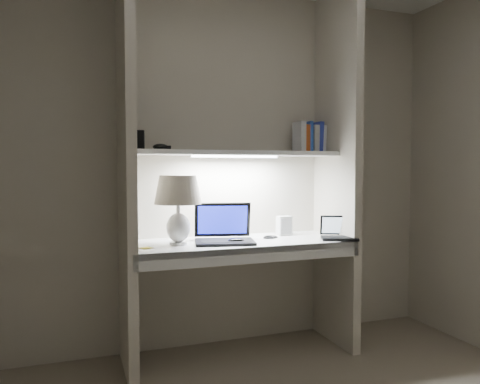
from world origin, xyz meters
name	(u,v)px	position (x,y,z in m)	size (l,w,h in m)	color
back_wall	(227,168)	(0.00, 1.50, 1.25)	(3.20, 0.01, 2.50)	#BFB5A3
alcove_panel_left	(126,168)	(-0.73, 1.23, 1.25)	(0.06, 0.55, 2.50)	#BFB5A3
alcove_panel_right	(337,168)	(0.73, 1.23, 1.25)	(0.06, 0.55, 2.50)	#BFB5A3
desk	(240,244)	(0.00, 1.23, 0.75)	(1.40, 0.55, 0.04)	white
desk_apron	(254,255)	(0.00, 0.96, 0.72)	(1.46, 0.03, 0.10)	silver
shelf	(235,153)	(0.00, 1.32, 1.35)	(1.40, 0.36, 0.03)	silver
strip_light	(235,156)	(0.00, 1.32, 1.33)	(0.60, 0.04, 0.01)	white
table_lamp	(178,198)	(-0.42, 1.19, 1.06)	(0.30, 0.30, 0.44)	white
laptop_main	(224,233)	(-0.12, 1.21, 0.83)	(0.43, 0.39, 0.25)	black
laptop_netbook	(339,233)	(0.65, 1.07, 0.81)	(0.30, 0.28, 0.15)	black
speaker	(284,226)	(0.38, 1.35, 0.84)	(0.10, 0.07, 0.14)	silver
mouse	(236,241)	(-0.07, 1.11, 0.79)	(0.10, 0.07, 0.04)	black
cable_coil	(271,237)	(0.24, 1.27, 0.78)	(0.10, 0.10, 0.01)	black
sticky_note	(146,248)	(-0.63, 1.14, 0.77)	(0.07, 0.07, 0.00)	yellow
book_row	(309,138)	(0.59, 1.37, 1.47)	(0.21, 0.15, 0.22)	silver
shelf_box	(138,140)	(-0.64, 1.35, 1.43)	(0.07, 0.05, 0.12)	black
shelf_gadget	(160,147)	(-0.49, 1.40, 1.39)	(0.10, 0.07, 0.04)	black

